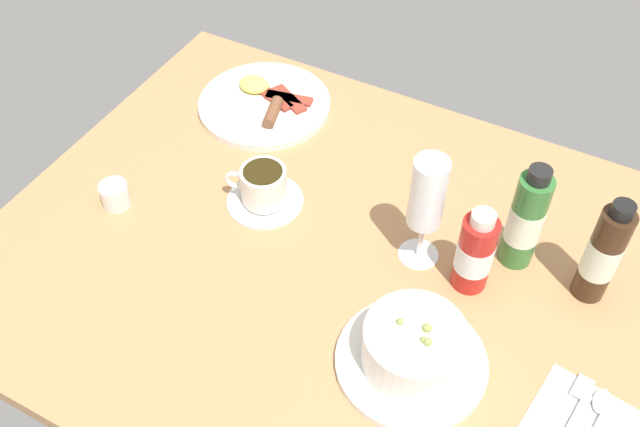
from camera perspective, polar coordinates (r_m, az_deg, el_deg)
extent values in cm
cube|color=#B27F51|center=(114.02, 1.81, -4.16)|extent=(110.00, 84.00, 3.00)
cylinder|color=silver|center=(102.52, 7.18, -11.51)|extent=(21.06, 21.06, 1.20)
cylinder|color=silver|center=(99.14, 7.40, -10.31)|extent=(13.95, 13.95, 6.78)
cylinder|color=beige|center=(96.97, 7.55, -9.50)|extent=(12.00, 12.00, 1.60)
sphere|color=#8A934C|center=(96.83, 6.31, -8.47)|extent=(0.99, 0.99, 0.99)
sphere|color=#8A934C|center=(96.70, 8.41, -8.93)|extent=(1.31, 1.31, 1.31)
sphere|color=#8A934C|center=(95.66, 8.15, -9.82)|extent=(0.87, 0.87, 0.87)
sphere|color=#8A934C|center=(96.66, 8.28, -8.94)|extent=(0.96, 0.96, 0.96)
sphere|color=#8A934C|center=(95.55, 8.46, -9.98)|extent=(1.19, 1.19, 1.19)
cube|color=silver|center=(105.85, 19.94, -12.77)|extent=(2.69, 3.87, 0.40)
ellipsoid|color=silver|center=(105.62, 21.31, -13.60)|extent=(2.40, 4.00, 0.60)
cylinder|color=silver|center=(121.03, -4.35, 1.07)|extent=(12.82, 12.82, 0.90)
cylinder|color=silver|center=(118.50, -4.45, 2.25)|extent=(7.59, 7.59, 6.19)
cylinder|color=#2E240C|center=(116.67, -4.52, 3.15)|extent=(6.45, 6.45, 1.00)
torus|color=silver|center=(119.35, -6.69, 2.64)|extent=(3.67, 1.85, 3.60)
cylinder|color=silver|center=(123.83, -15.84, 1.42)|extent=(4.69, 4.69, 4.33)
cone|color=silver|center=(121.97, -15.07, 1.88)|extent=(2.69, 2.35, 2.32)
cylinder|color=white|center=(114.36, 7.74, -3.17)|extent=(6.33, 6.33, 0.40)
cylinder|color=white|center=(111.33, 7.94, -1.87)|extent=(0.80, 0.80, 7.58)
cylinder|color=white|center=(104.21, 8.49, 1.62)|extent=(5.27, 5.27, 11.87)
cylinder|color=beige|center=(105.48, 8.38, 0.94)|extent=(4.32, 4.32, 7.12)
cylinder|color=#B21E19|center=(107.44, 12.08, -3.12)|extent=(5.37, 5.37, 13.20)
cylinder|color=white|center=(107.64, 12.06, -3.21)|extent=(5.48, 5.48, 5.02)
cylinder|color=silver|center=(101.88, 12.74, -0.43)|extent=(3.49, 3.49, 1.81)
cylinder|color=#382314|center=(110.06, 21.35, -3.09)|extent=(4.84, 4.84, 16.84)
cylinder|color=silver|center=(110.30, 21.30, -3.20)|extent=(4.93, 4.93, 6.40)
cylinder|color=black|center=(103.46, 22.75, 0.24)|extent=(3.14, 3.14, 1.99)
cylinder|color=#337233|center=(110.91, 15.86, -0.59)|extent=(5.12, 5.12, 16.94)
cylinder|color=white|center=(111.15, 15.82, -0.70)|extent=(5.23, 5.23, 6.44)
cylinder|color=black|center=(104.32, 16.91, 2.90)|extent=(3.33, 3.33, 2.03)
cylinder|color=silver|center=(139.15, -4.39, 8.55)|extent=(25.00, 25.00, 1.40)
cube|color=#993828|center=(138.72, -2.45, 9.04)|extent=(9.30, 4.19, 0.60)
cube|color=brown|center=(139.01, -3.65, 9.08)|extent=(9.28, 5.33, 0.60)
cube|color=brown|center=(138.54, -2.45, 8.98)|extent=(9.06, 6.39, 0.60)
cylinder|color=brown|center=(134.33, -3.74, 7.97)|extent=(3.98, 7.33, 2.20)
ellipsoid|color=#F2D859|center=(141.39, -5.22, 10.08)|extent=(6.00, 4.80, 2.40)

